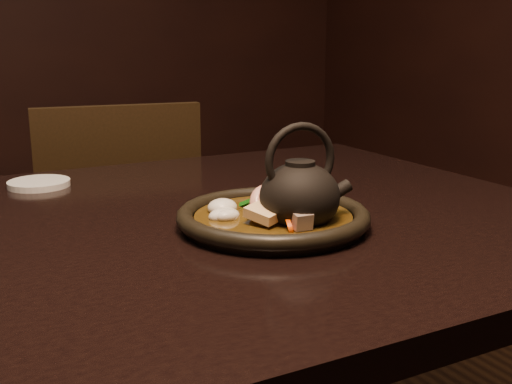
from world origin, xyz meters
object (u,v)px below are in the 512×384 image
table (45,294)px  chair (118,251)px  teapot (300,193)px  plate (273,218)px

table → chair: chair is taller
chair → teapot: teapot is taller
plate → chair: bearing=90.1°
table → teapot: size_ratio=10.69×
plate → teapot: bearing=-60.0°
table → plate: size_ratio=5.83×
chair → plate: chair is taller
table → plate: plate is taller
table → plate: 0.33m
chair → plate: (0.00, -0.81, 0.30)m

